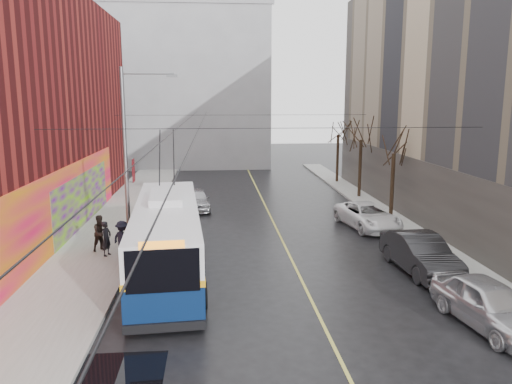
{
  "coord_description": "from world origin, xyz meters",
  "views": [
    {
      "loc": [
        -2.12,
        -13.94,
        7.58
      ],
      "look_at": [
        -0.07,
        10.21,
        3.01
      ],
      "focal_mm": 35.0,
      "sensor_mm": 36.0,
      "label": 1
    }
  ],
  "objects_px": {
    "trolleybus": "(167,237)",
    "pedestrian_c": "(122,239)",
    "parked_car_c": "(368,216)",
    "following_car": "(196,199)",
    "tree_mid": "(361,130)",
    "tree_far": "(339,126)",
    "pedestrian_b": "(101,233)",
    "pedestrian_a": "(106,239)",
    "parked_car_a": "(489,304)",
    "tree_near": "(394,141)",
    "parked_car_b": "(420,254)",
    "streetlight_pole": "(129,157)"
  },
  "relations": [
    {
      "from": "tree_mid",
      "to": "following_car",
      "type": "height_order",
      "value": "tree_mid"
    },
    {
      "from": "pedestrian_c",
      "to": "parked_car_b",
      "type": "bearing_deg",
      "value": -154.73
    },
    {
      "from": "tree_far",
      "to": "trolleybus",
      "type": "height_order",
      "value": "tree_far"
    },
    {
      "from": "tree_near",
      "to": "trolleybus",
      "type": "xyz_separation_m",
      "value": [
        -13.21,
        -8.71,
        -3.33
      ]
    },
    {
      "from": "tree_near",
      "to": "parked_car_c",
      "type": "distance_m",
      "value": 5.08
    },
    {
      "from": "streetlight_pole",
      "to": "tree_near",
      "type": "xyz_separation_m",
      "value": [
        15.14,
        6.0,
        0.13
      ]
    },
    {
      "from": "parked_car_c",
      "to": "following_car",
      "type": "bearing_deg",
      "value": 140.92
    },
    {
      "from": "trolleybus",
      "to": "parked_car_a",
      "type": "distance_m",
      "value": 12.85
    },
    {
      "from": "parked_car_b",
      "to": "parked_car_c",
      "type": "xyz_separation_m",
      "value": [
        0.02,
        7.66,
        -0.11
      ]
    },
    {
      "from": "trolleybus",
      "to": "pedestrian_c",
      "type": "bearing_deg",
      "value": 134.61
    },
    {
      "from": "tree_mid",
      "to": "tree_far",
      "type": "bearing_deg",
      "value": 90.0
    },
    {
      "from": "trolleybus",
      "to": "streetlight_pole",
      "type": "bearing_deg",
      "value": 121.37
    },
    {
      "from": "tree_mid",
      "to": "pedestrian_c",
      "type": "distance_m",
      "value": 21.11
    },
    {
      "from": "parked_car_c",
      "to": "following_car",
      "type": "distance_m",
      "value": 11.81
    },
    {
      "from": "tree_near",
      "to": "pedestrian_b",
      "type": "relative_size",
      "value": 3.57
    },
    {
      "from": "streetlight_pole",
      "to": "parked_car_a",
      "type": "bearing_deg",
      "value": -34.22
    },
    {
      "from": "following_car",
      "to": "streetlight_pole",
      "type": "bearing_deg",
      "value": -112.17
    },
    {
      "from": "streetlight_pole",
      "to": "parked_car_b",
      "type": "bearing_deg",
      "value": -15.13
    },
    {
      "from": "streetlight_pole",
      "to": "following_car",
      "type": "height_order",
      "value": "streetlight_pole"
    },
    {
      "from": "tree_near",
      "to": "parked_car_b",
      "type": "relative_size",
      "value": 1.26
    },
    {
      "from": "trolleybus",
      "to": "pedestrian_c",
      "type": "relative_size",
      "value": 7.21
    },
    {
      "from": "tree_near",
      "to": "pedestrian_b",
      "type": "height_order",
      "value": "tree_near"
    },
    {
      "from": "parked_car_b",
      "to": "pedestrian_a",
      "type": "bearing_deg",
      "value": 164.13
    },
    {
      "from": "tree_near",
      "to": "parked_car_b",
      "type": "distance_m",
      "value": 10.59
    },
    {
      "from": "pedestrian_a",
      "to": "tree_far",
      "type": "bearing_deg",
      "value": -15.89
    },
    {
      "from": "parked_car_a",
      "to": "trolleybus",
      "type": "bearing_deg",
      "value": 142.78
    },
    {
      "from": "tree_mid",
      "to": "tree_far",
      "type": "distance_m",
      "value": 7.0
    },
    {
      "from": "tree_near",
      "to": "pedestrian_c",
      "type": "distance_m",
      "value": 17.34
    },
    {
      "from": "tree_far",
      "to": "parked_car_c",
      "type": "bearing_deg",
      "value": -97.49
    },
    {
      "from": "trolleybus",
      "to": "parked_car_a",
      "type": "bearing_deg",
      "value": -33.06
    },
    {
      "from": "streetlight_pole",
      "to": "pedestrian_a",
      "type": "relative_size",
      "value": 5.36
    },
    {
      "from": "tree_far",
      "to": "pedestrian_b",
      "type": "relative_size",
      "value": 3.66
    },
    {
      "from": "tree_near",
      "to": "pedestrian_a",
      "type": "distance_m",
      "value": 17.97
    },
    {
      "from": "tree_near",
      "to": "following_car",
      "type": "distance_m",
      "value": 13.67
    },
    {
      "from": "pedestrian_a",
      "to": "pedestrian_b",
      "type": "bearing_deg",
      "value": 50.53
    },
    {
      "from": "parked_car_c",
      "to": "pedestrian_b",
      "type": "bearing_deg",
      "value": -175.33
    },
    {
      "from": "tree_mid",
      "to": "parked_car_a",
      "type": "distance_m",
      "value": 22.47
    },
    {
      "from": "tree_far",
      "to": "pedestrian_c",
      "type": "distance_m",
      "value": 26.18
    },
    {
      "from": "parked_car_a",
      "to": "pedestrian_c",
      "type": "bearing_deg",
      "value": 140.42
    },
    {
      "from": "pedestrian_a",
      "to": "parked_car_a",
      "type": "bearing_deg",
      "value": -98.05
    },
    {
      "from": "parked_car_b",
      "to": "tree_mid",
      "type": "bearing_deg",
      "value": 79.11
    },
    {
      "from": "streetlight_pole",
      "to": "tree_mid",
      "type": "bearing_deg",
      "value": 40.65
    },
    {
      "from": "parked_car_a",
      "to": "pedestrian_a",
      "type": "relative_size",
      "value": 2.82
    },
    {
      "from": "parked_car_b",
      "to": "pedestrian_b",
      "type": "distance_m",
      "value": 15.14
    },
    {
      "from": "parked_car_a",
      "to": "parked_car_b",
      "type": "xyz_separation_m",
      "value": [
        -0.11,
        5.41,
        0.03
      ]
    },
    {
      "from": "tree_mid",
      "to": "parked_car_b",
      "type": "xyz_separation_m",
      "value": [
        -2.11,
        -16.52,
        -4.41
      ]
    },
    {
      "from": "trolleybus",
      "to": "following_car",
      "type": "distance_m",
      "value": 12.71
    },
    {
      "from": "tree_near",
      "to": "pedestrian_b",
      "type": "distance_m",
      "value": 18.08
    },
    {
      "from": "tree_mid",
      "to": "parked_car_b",
      "type": "height_order",
      "value": "tree_mid"
    },
    {
      "from": "trolleybus",
      "to": "pedestrian_b",
      "type": "xyz_separation_m",
      "value": [
        -3.52,
        3.1,
        -0.6
      ]
    }
  ]
}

